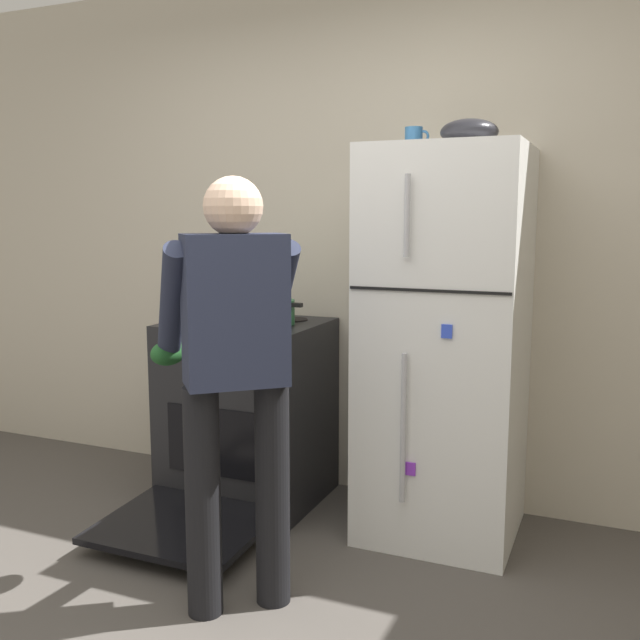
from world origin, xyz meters
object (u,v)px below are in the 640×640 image
at_px(person_cook, 234,357).
at_px(pepper_mill, 216,296).
at_px(refrigerator, 445,345).
at_px(coffee_mug, 414,138).
at_px(red_pot, 270,312).
at_px(mixing_bowl, 469,132).
at_px(stove_range, 246,413).

xyz_separation_m(person_cook, pepper_mill, (-0.76, 1.13, 0.07)).
height_order(refrigerator, coffee_mug, coffee_mug).
xyz_separation_m(red_pot, pepper_mill, (-0.46, 0.25, 0.03)).
xyz_separation_m(red_pot, mixing_bowl, (0.94, 0.05, 0.82)).
distance_m(refrigerator, coffee_mug, 0.95).
distance_m(refrigerator, stove_range, 1.11).
height_order(person_cook, mixing_bowl, mixing_bowl).
bearing_deg(mixing_bowl, stove_range, -179.06).
distance_m(refrigerator, red_pot, 0.87).
bearing_deg(red_pot, refrigerator, 3.30).
distance_m(refrigerator, person_cook, 1.09).
bearing_deg(refrigerator, person_cook, -121.08).
height_order(red_pot, pepper_mill, pepper_mill).
distance_m(red_pot, coffee_mug, 1.07).
distance_m(person_cook, mixing_bowl, 1.42).
height_order(stove_range, mixing_bowl, mixing_bowl).
bearing_deg(coffee_mug, red_pot, -171.71).
xyz_separation_m(refrigerator, person_cook, (-0.56, -0.93, 0.07)).
relative_size(person_cook, pepper_mill, 8.55).
xyz_separation_m(refrigerator, mixing_bowl, (0.08, 0.00, 0.94)).
relative_size(refrigerator, stove_range, 1.43).
xyz_separation_m(stove_range, person_cook, (0.46, -0.91, 0.50)).
distance_m(coffee_mug, pepper_mill, 1.40).
relative_size(coffee_mug, pepper_mill, 0.60).
distance_m(stove_range, pepper_mill, 0.68).
bearing_deg(red_pot, pepper_mill, 151.48).
xyz_separation_m(stove_range, mixing_bowl, (1.10, 0.02, 1.36)).
bearing_deg(person_cook, mixing_bowl, 55.46).
height_order(red_pot, coffee_mug, coffee_mug).
bearing_deg(coffee_mug, pepper_mill, 172.54).
bearing_deg(refrigerator, coffee_mug, 164.17).
bearing_deg(coffee_mug, person_cook, -111.37).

